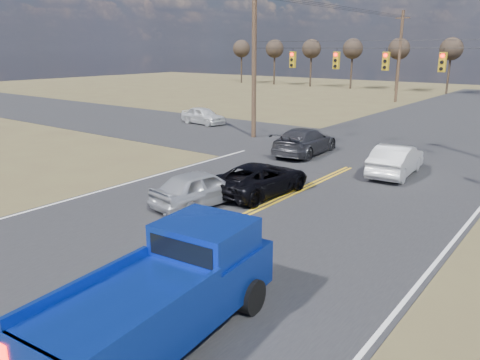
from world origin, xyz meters
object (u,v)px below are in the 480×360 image
Objects in this scene: silver_suv at (201,188)px; white_car_queue at (396,160)px; pickup_truck at (169,291)px; cross_car_west at (203,116)px; black_suv at (261,178)px; dgrey_car_queue at (305,141)px.

white_car_queue reaches higher than silver_suv.
pickup_truck is 1.44× the size of silver_suv.
white_car_queue is 19.15m from cross_car_west.
pickup_truck is at bearing 135.53° from silver_suv.
dgrey_car_queue is (-2.39, 7.88, 0.10)m from black_suv.
dgrey_car_queue is (-5.87, 1.40, 0.01)m from white_car_queue.
cross_car_west is (-18.97, 22.30, -0.37)m from pickup_truck.
silver_suv is at bearing 122.17° from pickup_truck.
pickup_truck is 16.12m from white_car_queue.
dgrey_car_queue is at bearing 105.61° from pickup_truck.
white_car_queue is (-0.86, 16.09, -0.31)m from pickup_truck.
cross_car_west is (-14.63, 12.69, 0.03)m from black_suv.
dgrey_car_queue reaches higher than cross_car_west.
white_car_queue is at bearing -114.52° from black_suv.
silver_suv is 0.91× the size of white_car_queue.
silver_suv is at bearing -131.92° from cross_car_west.
black_suv is at bearing -102.73° from silver_suv.
pickup_truck is 1.26× the size of black_suv.
dgrey_car_queue is at bearing -104.94° from cross_car_west.
white_car_queue is 0.87× the size of dgrey_car_queue.
cross_car_west is (-13.62, 15.36, -0.02)m from silver_suv.
silver_suv is 0.79× the size of dgrey_car_queue.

